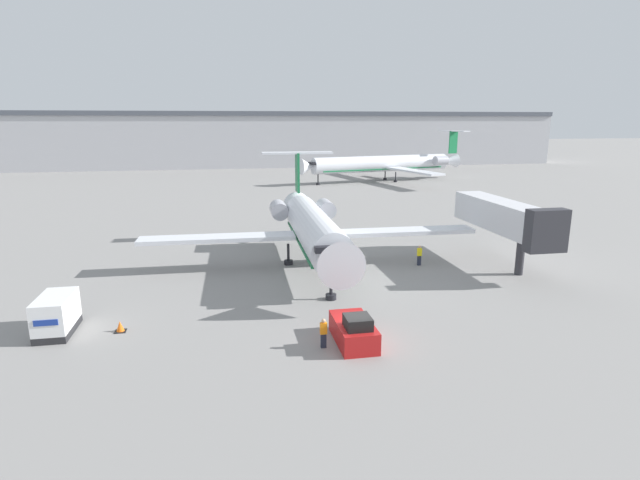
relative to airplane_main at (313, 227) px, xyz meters
name	(u,v)px	position (x,y,z in m)	size (l,w,h in m)	color
ground_plane	(356,344)	(-0.29, -16.54, -3.60)	(600.00, 600.00, 0.00)	gray
terminal_building	(249,139)	(-0.29, 103.46, 4.06)	(180.00, 16.80, 15.26)	#B2B2B7
airplane_main	(313,227)	(0.00, 0.00, 0.00)	(30.17, 24.53, 9.54)	silver
pushback_tug	(354,330)	(-0.42, -16.30, -2.84)	(2.10, 4.31, 1.99)	#B21919
luggage_cart	(56,315)	(-18.08, -11.53, -2.41)	(1.90, 3.71, 2.38)	#232326
worker_near_tug	(323,332)	(-2.30, -16.66, -2.66)	(0.40, 0.25, 1.78)	#232838
worker_by_wing	(419,255)	(9.52, -1.71, -2.61)	(0.40, 0.26, 1.86)	#232838
traffic_cone_left	(120,327)	(-14.33, -12.07, -3.27)	(0.68, 0.68, 0.68)	black
airplane_parked_far_left	(386,163)	(26.79, 60.65, 0.22)	(38.44, 35.39, 10.61)	silver
jet_bridge	(505,217)	(16.85, -3.12, 0.86)	(3.20, 13.77, 6.19)	#2D2D33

